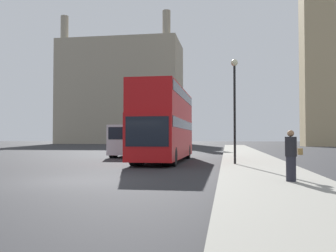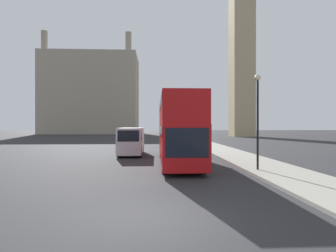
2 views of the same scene
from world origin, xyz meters
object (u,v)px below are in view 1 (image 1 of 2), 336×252
object	(u,v)px
white_van	(129,140)
pedestrian	(291,156)
red_double_decker_bus	(165,122)
street_lamp	(235,94)
parked_sedan	(152,144)

from	to	relation	value
white_van	pedestrian	world-z (taller)	white_van
red_double_decker_bus	white_van	distance (m)	6.88
street_lamp	parked_sedan	xyz separation A→B (m)	(-8.96, 22.81, -3.03)
white_van	parked_sedan	distance (m)	13.66
red_double_decker_bus	pedestrian	world-z (taller)	red_double_decker_bus
white_van	pedestrian	bearing A→B (deg)	-60.34
parked_sedan	red_double_decker_bus	bearing A→B (deg)	-76.32
white_van	street_lamp	size ratio (longest dim) A/B	1.03
white_van	parked_sedan	bearing A→B (deg)	93.81
red_double_decker_bus	parked_sedan	size ratio (longest dim) A/B	2.38
street_lamp	parked_sedan	distance (m)	24.69
red_double_decker_bus	pedestrian	distance (m)	12.75
red_double_decker_bus	parked_sedan	world-z (taller)	red_double_decker_bus
street_lamp	parked_sedan	size ratio (longest dim) A/B	1.21
red_double_decker_bus	street_lamp	size ratio (longest dim) A/B	1.97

